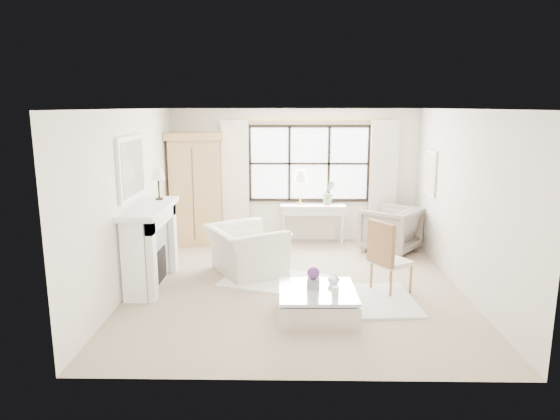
# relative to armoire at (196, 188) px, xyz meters

# --- Properties ---
(floor) EXTENTS (5.50, 5.50, 0.00)m
(floor) POSITION_rel_armoire_xyz_m (1.97, -2.45, -1.14)
(floor) COLOR tan
(floor) RESTS_ON ground
(ceiling) EXTENTS (5.50, 5.50, 0.00)m
(ceiling) POSITION_rel_armoire_xyz_m (1.97, -2.45, 1.56)
(ceiling) COLOR white
(ceiling) RESTS_ON ground
(wall_back) EXTENTS (5.00, 0.00, 5.00)m
(wall_back) POSITION_rel_armoire_xyz_m (1.97, 0.30, 0.21)
(wall_back) COLOR white
(wall_back) RESTS_ON ground
(wall_front) EXTENTS (5.00, 0.00, 5.00)m
(wall_front) POSITION_rel_armoire_xyz_m (1.97, -5.20, 0.21)
(wall_front) COLOR white
(wall_front) RESTS_ON ground
(wall_left) EXTENTS (0.00, 5.50, 5.50)m
(wall_left) POSITION_rel_armoire_xyz_m (-0.53, -2.45, 0.21)
(wall_left) COLOR white
(wall_left) RESTS_ON ground
(wall_right) EXTENTS (0.00, 5.50, 5.50)m
(wall_right) POSITION_rel_armoire_xyz_m (4.47, -2.45, 0.21)
(wall_right) COLOR beige
(wall_right) RESTS_ON ground
(window_pane) EXTENTS (2.40, 0.02, 1.50)m
(window_pane) POSITION_rel_armoire_xyz_m (2.27, 0.28, 0.46)
(window_pane) COLOR silver
(window_pane) RESTS_ON wall_back
(window_frame) EXTENTS (2.50, 0.04, 1.50)m
(window_frame) POSITION_rel_armoire_xyz_m (2.27, 0.27, 0.46)
(window_frame) COLOR black
(window_frame) RESTS_ON wall_back
(curtain_rod) EXTENTS (3.30, 0.04, 0.04)m
(curtain_rod) POSITION_rel_armoire_xyz_m (2.27, 0.22, 1.33)
(curtain_rod) COLOR #B89540
(curtain_rod) RESTS_ON wall_back
(curtain_left) EXTENTS (0.55, 0.10, 2.47)m
(curtain_left) POSITION_rel_armoire_xyz_m (0.77, 0.20, 0.10)
(curtain_left) COLOR white
(curtain_left) RESTS_ON ground
(curtain_right) EXTENTS (0.55, 0.10, 2.47)m
(curtain_right) POSITION_rel_armoire_xyz_m (3.77, 0.20, 0.10)
(curtain_right) COLOR beige
(curtain_right) RESTS_ON ground
(fireplace) EXTENTS (0.58, 1.66, 1.26)m
(fireplace) POSITION_rel_armoire_xyz_m (-0.30, -2.45, -0.49)
(fireplace) COLOR white
(fireplace) RESTS_ON ground
(mirror_frame) EXTENTS (0.05, 1.15, 0.95)m
(mirror_frame) POSITION_rel_armoire_xyz_m (-0.50, -2.45, 0.70)
(mirror_frame) COLOR white
(mirror_frame) RESTS_ON wall_left
(mirror_glass) EXTENTS (0.02, 1.00, 0.80)m
(mirror_glass) POSITION_rel_armoire_xyz_m (-0.47, -2.45, 0.70)
(mirror_glass) COLOR silver
(mirror_glass) RESTS_ON wall_left
(art_frame) EXTENTS (0.04, 0.62, 0.82)m
(art_frame) POSITION_rel_armoire_xyz_m (4.44, -0.75, 0.41)
(art_frame) COLOR white
(art_frame) RESTS_ON wall_right
(art_canvas) EXTENTS (0.01, 0.52, 0.72)m
(art_canvas) POSITION_rel_armoire_xyz_m (4.42, -0.75, 0.41)
(art_canvas) COLOR beige
(art_canvas) RESTS_ON wall_right
(mantel_lamp) EXTENTS (0.22, 0.22, 0.51)m
(mantel_lamp) POSITION_rel_armoire_xyz_m (-0.24, -1.93, 0.51)
(mantel_lamp) COLOR black
(mantel_lamp) RESTS_ON fireplace
(armoire) EXTENTS (1.20, 0.84, 2.24)m
(armoire) POSITION_rel_armoire_xyz_m (0.00, 0.00, 0.00)
(armoire) COLOR tan
(armoire) RESTS_ON floor
(console_table) EXTENTS (1.30, 0.46, 0.80)m
(console_table) POSITION_rel_armoire_xyz_m (2.35, 0.05, -0.74)
(console_table) COLOR silver
(console_table) RESTS_ON floor
(console_lamp) EXTENTS (0.28, 0.28, 0.69)m
(console_lamp) POSITION_rel_armoire_xyz_m (2.09, 0.06, 0.22)
(console_lamp) COLOR gold
(console_lamp) RESTS_ON console_table
(orchid_plant) EXTENTS (0.29, 0.24, 0.48)m
(orchid_plant) POSITION_rel_armoire_xyz_m (2.66, 0.06, -0.10)
(orchid_plant) COLOR #5A764E
(orchid_plant) RESTS_ON console_table
(side_table) EXTENTS (0.40, 0.40, 0.51)m
(side_table) POSITION_rel_armoire_xyz_m (1.73, -1.18, -0.81)
(side_table) COLOR white
(side_table) RESTS_ON floor
(rug_left) EXTENTS (1.84, 1.55, 0.03)m
(rug_left) POSITION_rel_armoire_xyz_m (1.62, -2.25, -1.13)
(rug_left) COLOR white
(rug_left) RESTS_ON floor
(rug_right) EXTENTS (1.83, 1.43, 0.03)m
(rug_right) POSITION_rel_armoire_xyz_m (2.79, -3.10, -1.12)
(rug_right) COLOR white
(rug_right) RESTS_ON floor
(club_armchair) EXTENTS (1.52, 1.58, 0.79)m
(club_armchair) POSITION_rel_armoire_xyz_m (1.15, -1.88, -0.74)
(club_armchair) COLOR silver
(club_armchair) RESTS_ON floor
(wingback_chair) EXTENTS (1.33, 1.32, 0.87)m
(wingback_chair) POSITION_rel_armoire_xyz_m (3.80, -0.55, -0.70)
(wingback_chair) COLOR gray
(wingback_chair) RESTS_ON floor
(french_chair) EXTENTS (0.67, 0.66, 1.08)m
(french_chair) POSITION_rel_armoire_xyz_m (3.37, -2.68, -0.83)
(french_chair) COLOR olive
(french_chair) RESTS_ON floor
(coffee_table) EXTENTS (1.02, 1.02, 0.38)m
(coffee_table) POSITION_rel_armoire_xyz_m (2.24, -3.63, -0.96)
(coffee_table) COLOR silver
(coffee_table) RESTS_ON floor
(planter_box) EXTENTS (0.18, 0.18, 0.12)m
(planter_box) POSITION_rel_armoire_xyz_m (2.18, -3.55, -0.70)
(planter_box) COLOR gray
(planter_box) RESTS_ON coffee_table
(planter_flowers) EXTENTS (0.16, 0.16, 0.16)m
(planter_flowers) POSITION_rel_armoire_xyz_m (2.18, -3.55, -0.56)
(planter_flowers) COLOR #582B6D
(planter_flowers) RESTS_ON planter_box
(pillar_candle) EXTENTS (0.09, 0.09, 0.12)m
(pillar_candle) POSITION_rel_armoire_xyz_m (2.45, -3.83, -0.70)
(pillar_candle) COLOR silver
(pillar_candle) RESTS_ON coffee_table
(coffee_vase) EXTENTS (0.17, 0.17, 0.17)m
(coffee_vase) POSITION_rel_armoire_xyz_m (2.47, -3.42, -0.68)
(coffee_vase) COLOR white
(coffee_vase) RESTS_ON coffee_table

